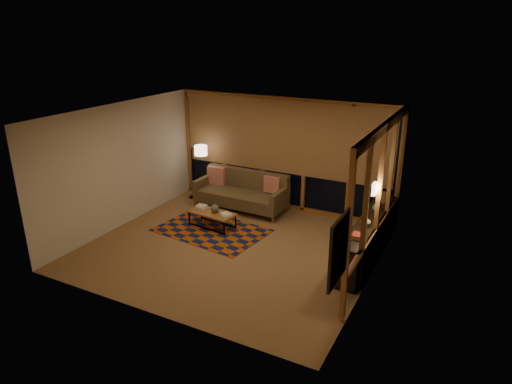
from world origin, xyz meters
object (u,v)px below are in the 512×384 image
at_px(floor_lamp, 193,171).
at_px(bookshelf, 369,236).
at_px(sofa, 241,192).
at_px(coffee_table, 212,220).

distance_m(floor_lamp, bookshelf, 4.93).
height_order(sofa, floor_lamp, floor_lamp).
height_order(coffee_table, floor_lamp, floor_lamp).
bearing_deg(sofa, floor_lamp, 175.45).
distance_m(sofa, coffee_table, 1.23).
height_order(sofa, bookshelf, sofa).
xyz_separation_m(sofa, floor_lamp, (-1.48, 0.15, 0.27)).
bearing_deg(floor_lamp, coffee_table, -31.65).
distance_m(coffee_table, bookshelf, 3.41).
distance_m(sofa, bookshelf, 3.44).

